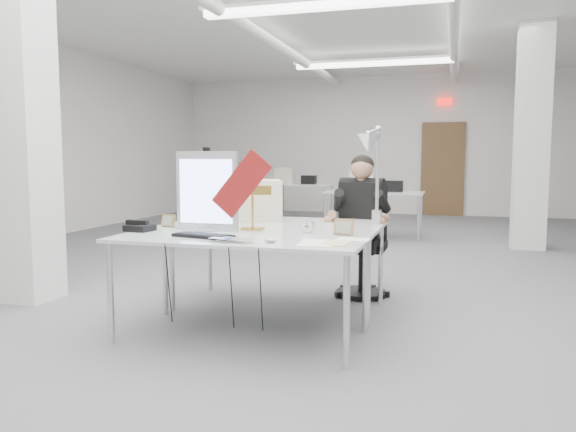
# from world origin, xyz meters

# --- Properties ---
(room_shell) EXTENTS (10.04, 14.04, 3.24)m
(room_shell) POSITION_xyz_m (0.04, 0.13, 1.69)
(room_shell) COLOR #5B5B5E
(room_shell) RESTS_ON ground
(desk_main) EXTENTS (1.80, 0.90, 0.02)m
(desk_main) POSITION_xyz_m (0.00, -2.50, 0.74)
(desk_main) COLOR silver
(desk_main) RESTS_ON room_shell
(desk_second) EXTENTS (1.80, 0.90, 0.02)m
(desk_second) POSITION_xyz_m (0.00, -1.60, 0.74)
(desk_second) COLOR silver
(desk_second) RESTS_ON room_shell
(bg_desk_a) EXTENTS (1.60, 0.80, 0.02)m
(bg_desk_a) POSITION_xyz_m (0.20, 3.00, 0.74)
(bg_desk_a) COLOR silver
(bg_desk_a) RESTS_ON room_shell
(bg_desk_b) EXTENTS (1.60, 0.80, 0.02)m
(bg_desk_b) POSITION_xyz_m (-1.80, 5.20, 0.74)
(bg_desk_b) COLOR silver
(bg_desk_b) RESTS_ON room_shell
(filing_cabinet) EXTENTS (0.45, 0.55, 1.20)m
(filing_cabinet) POSITION_xyz_m (-3.50, 6.65, 0.60)
(filing_cabinet) COLOR gray
(filing_cabinet) RESTS_ON room_shell
(office_chair) EXTENTS (0.65, 0.65, 1.10)m
(office_chair) POSITION_xyz_m (0.64, -1.01, 0.55)
(office_chair) COLOR black
(office_chair) RESTS_ON room_shell
(seated_person) EXTENTS (0.61, 0.70, 0.91)m
(seated_person) POSITION_xyz_m (0.64, -1.06, 0.90)
(seated_person) COLOR black
(seated_person) RESTS_ON office_chair
(monitor) EXTENTS (0.49, 0.06, 0.61)m
(monitor) POSITION_xyz_m (-0.36, -2.29, 1.06)
(monitor) COLOR silver
(monitor) RESTS_ON desk_main
(pennant) EXTENTS (0.48, 0.01, 0.52)m
(pennant) POSITION_xyz_m (-0.07, -2.32, 1.12)
(pennant) COLOR maroon
(pennant) RESTS_ON monitor
(keyboard) EXTENTS (0.47, 0.24, 0.02)m
(keyboard) POSITION_xyz_m (-0.24, -2.64, 0.77)
(keyboard) COLOR black
(keyboard) RESTS_ON desk_main
(laptop) EXTENTS (0.33, 0.25, 0.02)m
(laptop) POSITION_xyz_m (0.03, -2.82, 0.77)
(laptop) COLOR #BCBBC0
(laptop) RESTS_ON desk_main
(mouse) EXTENTS (0.10, 0.08, 0.03)m
(mouse) POSITION_xyz_m (0.30, -2.74, 0.77)
(mouse) COLOR #B6B7BB
(mouse) RESTS_ON desk_main
(bankers_lamp) EXTENTS (0.31, 0.23, 0.33)m
(bankers_lamp) POSITION_xyz_m (-0.04, -2.15, 0.92)
(bankers_lamp) COLOR gold
(bankers_lamp) RESTS_ON desk_main
(desk_phone) EXTENTS (0.21, 0.19, 0.05)m
(desk_phone) POSITION_xyz_m (-0.85, -2.47, 0.78)
(desk_phone) COLOR black
(desk_phone) RESTS_ON desk_main
(picture_frame_left) EXTENTS (0.13, 0.06, 0.10)m
(picture_frame_left) POSITION_xyz_m (-0.76, -2.18, 0.81)
(picture_frame_left) COLOR #9E8944
(picture_frame_left) RESTS_ON desk_main
(picture_frame_right) EXTENTS (0.15, 0.06, 0.12)m
(picture_frame_right) POSITION_xyz_m (0.70, -2.25, 0.81)
(picture_frame_right) COLOR #AF754B
(picture_frame_right) RESTS_ON desk_main
(desk_clock) EXTENTS (0.10, 0.04, 0.10)m
(desk_clock) POSITION_xyz_m (0.41, -2.21, 0.81)
(desk_clock) COLOR #A2A2A6
(desk_clock) RESTS_ON desk_main
(paper_stack_a) EXTENTS (0.25, 0.33, 0.01)m
(paper_stack_a) POSITION_xyz_m (0.60, -2.69, 0.76)
(paper_stack_a) COLOR white
(paper_stack_a) RESTS_ON desk_main
(paper_stack_b) EXTENTS (0.19, 0.25, 0.01)m
(paper_stack_b) POSITION_xyz_m (0.72, -2.67, 0.76)
(paper_stack_b) COLOR #E7C98A
(paper_stack_b) RESTS_ON desk_main
(paper_stack_c) EXTENTS (0.23, 0.16, 0.01)m
(paper_stack_c) POSITION_xyz_m (0.80, -2.47, 0.76)
(paper_stack_c) COLOR white
(paper_stack_c) RESTS_ON desk_main
(beige_monitor) EXTENTS (0.50, 0.48, 0.36)m
(beige_monitor) POSITION_xyz_m (-0.22, -1.50, 0.94)
(beige_monitor) COLOR beige
(beige_monitor) RESTS_ON desk_second
(architect_lamp) EXTENTS (0.47, 0.74, 0.90)m
(architect_lamp) POSITION_xyz_m (0.83, -1.74, 1.21)
(architect_lamp) COLOR silver
(architect_lamp) RESTS_ON desk_second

